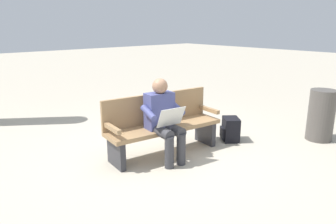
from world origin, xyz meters
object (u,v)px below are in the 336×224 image
(backpack, at_px, (230,129))
(trash_bin, at_px, (321,115))
(person_seated, at_px, (164,118))
(bench_near, at_px, (162,124))

(backpack, relative_size, trash_bin, 0.48)
(trash_bin, bearing_deg, backpack, -39.26)
(person_seated, height_order, trash_bin, person_seated)
(person_seated, xyz_separation_m, backpack, (-1.35, 0.15, -0.43))
(bench_near, bearing_deg, person_seated, 61.94)
(bench_near, height_order, person_seated, person_seated)
(bench_near, xyz_separation_m, person_seated, (0.15, 0.22, 0.17))
(bench_near, relative_size, backpack, 4.46)
(person_seated, relative_size, backpack, 2.85)
(bench_near, bearing_deg, trash_bin, 157.66)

